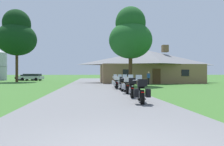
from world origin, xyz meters
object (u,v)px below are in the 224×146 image
at_px(motorcycle_black_third_in_row, 126,85).
at_px(bystander_blue_shirt_near_lodge, 148,77).
at_px(parked_silver_suv_far_left, 32,77).
at_px(parked_black_sedan_far_left, 26,77).
at_px(motorcycle_white_second_in_row, 132,87).
at_px(motorcycle_green_fourth_in_row, 121,84).
at_px(tree_left_far, 17,35).
at_px(motorcycle_orange_fifth_in_row, 116,83).
at_px(tree_by_lodge_front, 130,35).
at_px(motorcycle_red_farthest_in_row, 115,81).
at_px(motorcycle_black_nearest_to_camera, 141,91).

height_order(motorcycle_black_third_in_row, bystander_blue_shirt_near_lodge, bystander_blue_shirt_near_lodge).
height_order(parked_silver_suv_far_left, parked_black_sedan_far_left, parked_silver_suv_far_left).
height_order(motorcycle_white_second_in_row, motorcycle_green_fourth_in_row, same).
xyz_separation_m(motorcycle_black_third_in_row, tree_left_far, (-14.78, 22.07, 7.38)).
bearing_deg(motorcycle_orange_fifth_in_row, tree_by_lodge_front, 67.30).
relative_size(motorcycle_black_third_in_row, parked_black_sedan_far_left, 0.47).
distance_m(motorcycle_red_farthest_in_row, bystander_blue_shirt_near_lodge, 6.76).
height_order(motorcycle_black_nearest_to_camera, motorcycle_green_fourth_in_row, same).
distance_m(bystander_blue_shirt_near_lodge, tree_left_far, 23.39).
bearing_deg(motorcycle_red_farthest_in_row, motorcycle_green_fourth_in_row, -85.20).
bearing_deg(motorcycle_orange_fifth_in_row, parked_black_sedan_far_left, 122.46).
relative_size(bystander_blue_shirt_near_lodge, tree_left_far, 0.14).
xyz_separation_m(motorcycle_black_nearest_to_camera, motorcycle_orange_fifth_in_row, (0.03, 9.23, 0.00)).
relative_size(tree_left_far, parked_silver_suv_far_left, 2.50).
bearing_deg(motorcycle_red_farthest_in_row, motorcycle_white_second_in_row, -85.00).
distance_m(motorcycle_white_second_in_row, parked_silver_suv_far_left, 34.54).
bearing_deg(parked_silver_suv_far_left, motorcycle_orange_fifth_in_row, -137.82).
relative_size(motorcycle_black_nearest_to_camera, bystander_blue_shirt_near_lodge, 1.25).
xyz_separation_m(motorcycle_black_nearest_to_camera, parked_silver_suv_far_left, (-14.09, 34.00, 0.17)).
height_order(bystander_blue_shirt_near_lodge, tree_by_lodge_front, tree_by_lodge_front).
relative_size(motorcycle_orange_fifth_in_row, parked_silver_suv_far_left, 0.43).
distance_m(motorcycle_black_third_in_row, motorcycle_green_fourth_in_row, 2.12).
bearing_deg(motorcycle_red_farthest_in_row, motorcycle_orange_fifth_in_row, -88.55).
distance_m(motorcycle_white_second_in_row, motorcycle_black_third_in_row, 2.36).
bearing_deg(tree_by_lodge_front, bystander_blue_shirt_near_lodge, 39.90).
bearing_deg(motorcycle_black_third_in_row, motorcycle_green_fourth_in_row, 94.12).
height_order(motorcycle_black_third_in_row, parked_silver_suv_far_left, parked_silver_suv_far_left).
height_order(motorcycle_black_third_in_row, parked_black_sedan_far_left, motorcycle_black_third_in_row).
xyz_separation_m(motorcycle_orange_fifth_in_row, parked_silver_suv_far_left, (-14.12, 24.77, 0.17)).
relative_size(tree_by_lodge_front, parked_black_sedan_far_left, 2.08).
bearing_deg(parked_silver_suv_far_left, tree_by_lodge_front, -127.85).
distance_m(motorcycle_black_third_in_row, motorcycle_orange_fifth_in_row, 4.38).
bearing_deg(motorcycle_black_third_in_row, parked_silver_suv_far_left, 119.16).
height_order(motorcycle_white_second_in_row, parked_silver_suv_far_left, parked_silver_suv_far_left).
relative_size(motorcycle_black_nearest_to_camera, motorcycle_black_third_in_row, 1.00).
bearing_deg(motorcycle_orange_fifth_in_row, motorcycle_black_nearest_to_camera, -88.20).
distance_m(motorcycle_orange_fifth_in_row, motorcycle_red_farthest_in_row, 2.68).
relative_size(motorcycle_red_farthest_in_row, tree_by_lodge_front, 0.23).
bearing_deg(motorcycle_orange_fifth_in_row, tree_left_far, 131.60).
bearing_deg(motorcycle_black_third_in_row, tree_left_far, 126.89).
distance_m(motorcycle_green_fourth_in_row, tree_by_lodge_front, 9.20).
height_order(motorcycle_green_fourth_in_row, tree_by_lodge_front, tree_by_lodge_front).
bearing_deg(motorcycle_orange_fifth_in_row, motorcycle_green_fourth_in_row, -85.35).
distance_m(motorcycle_green_fourth_in_row, bystander_blue_shirt_near_lodge, 10.82).
height_order(motorcycle_black_nearest_to_camera, motorcycle_black_third_in_row, same).
distance_m(motorcycle_green_fourth_in_row, parked_silver_suv_far_left, 30.55).
relative_size(motorcycle_green_fourth_in_row, tree_left_far, 0.17).
relative_size(motorcycle_orange_fifth_in_row, parked_black_sedan_far_left, 0.47).
relative_size(motorcycle_black_third_in_row, motorcycle_orange_fifth_in_row, 1.00).
bearing_deg(motorcycle_green_fourth_in_row, parked_black_sedan_far_left, 120.05).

